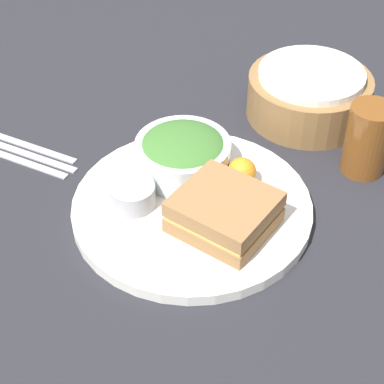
{
  "coord_description": "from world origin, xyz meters",
  "views": [
    {
      "loc": [
        0.38,
        -0.53,
        0.62
      ],
      "look_at": [
        0.0,
        0.0,
        0.04
      ],
      "focal_mm": 60.0,
      "sensor_mm": 36.0,
      "label": 1
    }
  ],
  "objects_px": {
    "salad_bowl": "(183,153)",
    "dressing_cup": "(132,195)",
    "spoon": "(33,147)",
    "plate": "(192,207)",
    "sandwich": "(224,212)",
    "drink_glass": "(368,139)",
    "fork": "(19,160)",
    "knife": "(26,153)",
    "bread_basket": "(309,94)"
  },
  "relations": [
    {
      "from": "salad_bowl",
      "to": "dressing_cup",
      "type": "relative_size",
      "value": 2.18
    },
    {
      "from": "salad_bowl",
      "to": "spoon",
      "type": "distance_m",
      "value": 0.25
    },
    {
      "from": "plate",
      "to": "sandwich",
      "type": "xyz_separation_m",
      "value": [
        0.06,
        -0.01,
        0.03
      ]
    },
    {
      "from": "salad_bowl",
      "to": "dressing_cup",
      "type": "distance_m",
      "value": 0.1
    },
    {
      "from": "salad_bowl",
      "to": "dressing_cup",
      "type": "xyz_separation_m",
      "value": [
        -0.01,
        -0.1,
        -0.01
      ]
    },
    {
      "from": "salad_bowl",
      "to": "plate",
      "type": "bearing_deg",
      "value": -44.37
    },
    {
      "from": "sandwich",
      "to": "drink_glass",
      "type": "relative_size",
      "value": 1.1
    },
    {
      "from": "plate",
      "to": "fork",
      "type": "xyz_separation_m",
      "value": [
        -0.28,
        -0.06,
        -0.01
      ]
    },
    {
      "from": "dressing_cup",
      "to": "spoon",
      "type": "bearing_deg",
      "value": 174.34
    },
    {
      "from": "drink_glass",
      "to": "spoon",
      "type": "relative_size",
      "value": 0.69
    },
    {
      "from": "dressing_cup",
      "to": "drink_glass",
      "type": "xyz_separation_m",
      "value": [
        0.22,
        0.28,
        0.02
      ]
    },
    {
      "from": "dressing_cup",
      "to": "knife",
      "type": "height_order",
      "value": "dressing_cup"
    },
    {
      "from": "salad_bowl",
      "to": "spoon",
      "type": "height_order",
      "value": "salad_bowl"
    },
    {
      "from": "plate",
      "to": "dressing_cup",
      "type": "bearing_deg",
      "value": -143.29
    },
    {
      "from": "salad_bowl",
      "to": "fork",
      "type": "height_order",
      "value": "salad_bowl"
    },
    {
      "from": "fork",
      "to": "plate",
      "type": "bearing_deg",
      "value": -176.44
    },
    {
      "from": "plate",
      "to": "knife",
      "type": "xyz_separation_m",
      "value": [
        -0.29,
        -0.04,
        -0.01
      ]
    },
    {
      "from": "drink_glass",
      "to": "salad_bowl",
      "type": "bearing_deg",
      "value": -139.87
    },
    {
      "from": "drink_glass",
      "to": "fork",
      "type": "xyz_separation_m",
      "value": [
        -0.44,
        -0.29,
        -0.05
      ]
    },
    {
      "from": "fork",
      "to": "spoon",
      "type": "xyz_separation_m",
      "value": [
        -0.01,
        0.04,
        0.0
      ]
    },
    {
      "from": "bread_basket",
      "to": "knife",
      "type": "bearing_deg",
      "value": -130.88
    },
    {
      "from": "salad_bowl",
      "to": "drink_glass",
      "type": "bearing_deg",
      "value": 40.13
    },
    {
      "from": "dressing_cup",
      "to": "knife",
      "type": "bearing_deg",
      "value": 178.87
    },
    {
      "from": "bread_basket",
      "to": "spoon",
      "type": "distance_m",
      "value": 0.46
    },
    {
      "from": "plate",
      "to": "bread_basket",
      "type": "xyz_separation_m",
      "value": [
        0.02,
        0.31,
        0.03
      ]
    },
    {
      "from": "bread_basket",
      "to": "spoon",
      "type": "relative_size",
      "value": 1.27
    },
    {
      "from": "bread_basket",
      "to": "sandwich",
      "type": "bearing_deg",
      "value": -82.4
    },
    {
      "from": "drink_glass",
      "to": "fork",
      "type": "relative_size",
      "value": 0.62
    },
    {
      "from": "salad_bowl",
      "to": "bread_basket",
      "type": "height_order",
      "value": "bread_basket"
    },
    {
      "from": "salad_bowl",
      "to": "dressing_cup",
      "type": "bearing_deg",
      "value": -96.77
    },
    {
      "from": "sandwich",
      "to": "fork",
      "type": "distance_m",
      "value": 0.35
    },
    {
      "from": "plate",
      "to": "drink_glass",
      "type": "height_order",
      "value": "drink_glass"
    },
    {
      "from": "plate",
      "to": "drink_glass",
      "type": "distance_m",
      "value": 0.28
    },
    {
      "from": "drink_glass",
      "to": "bread_basket",
      "type": "height_order",
      "value": "drink_glass"
    },
    {
      "from": "fork",
      "to": "salad_bowl",
      "type": "bearing_deg",
      "value": -162.3
    },
    {
      "from": "plate",
      "to": "salad_bowl",
      "type": "relative_size",
      "value": 2.41
    },
    {
      "from": "salad_bowl",
      "to": "sandwich",
      "type": "bearing_deg",
      "value": -29.44
    },
    {
      "from": "salad_bowl",
      "to": "spoon",
      "type": "xyz_separation_m",
      "value": [
        -0.24,
        -0.08,
        -0.05
      ]
    },
    {
      "from": "fork",
      "to": "knife",
      "type": "distance_m",
      "value": 0.02
    },
    {
      "from": "plate",
      "to": "spoon",
      "type": "distance_m",
      "value": 0.29
    },
    {
      "from": "dressing_cup",
      "to": "bread_basket",
      "type": "xyz_separation_m",
      "value": [
        0.08,
        0.36,
        0.01
      ]
    },
    {
      "from": "sandwich",
      "to": "salad_bowl",
      "type": "distance_m",
      "value": 0.13
    },
    {
      "from": "salad_bowl",
      "to": "bread_basket",
      "type": "relative_size",
      "value": 0.69
    },
    {
      "from": "sandwich",
      "to": "salad_bowl",
      "type": "xyz_separation_m",
      "value": [
        -0.11,
        0.06,
        0.01
      ]
    },
    {
      "from": "sandwich",
      "to": "drink_glass",
      "type": "height_order",
      "value": "drink_glass"
    },
    {
      "from": "dressing_cup",
      "to": "fork",
      "type": "distance_m",
      "value": 0.22
    },
    {
      "from": "salad_bowl",
      "to": "fork",
      "type": "relative_size",
      "value": 0.79
    },
    {
      "from": "drink_glass",
      "to": "fork",
      "type": "bearing_deg",
      "value": -146.47
    },
    {
      "from": "drink_glass",
      "to": "sandwich",
      "type": "bearing_deg",
      "value": -111.28
    },
    {
      "from": "salad_bowl",
      "to": "drink_glass",
      "type": "relative_size",
      "value": 1.26
    }
  ]
}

